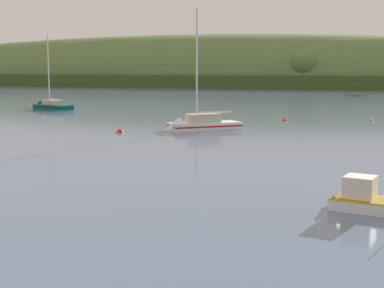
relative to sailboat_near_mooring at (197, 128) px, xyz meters
The scene contains 7 objects.
far_shoreline_hill 177.88m from the sailboat_near_mooring, 104.59° to the left, with size 503.14×102.16×42.71m.
sailboat_near_mooring is the anchor object (origin of this frame).
sailboat_midwater_white 41.03m from the sailboat_near_mooring, 143.40° to the left, with size 8.86×5.84×13.90m.
fishing_boat_moored 37.53m from the sailboat_near_mooring, 61.57° to the right, with size 5.43×3.13×3.16m.
mooring_buoy_foreground 8.84m from the sailboat_near_mooring, 148.06° to the right, with size 0.78×0.78×0.86m.
mooring_buoy_off_fishing_boat 26.23m from the sailboat_near_mooring, 40.83° to the left, with size 0.52×0.52×0.60m.
mooring_buoy_far_upstream 16.92m from the sailboat_near_mooring, 59.87° to the left, with size 0.62×0.62×0.70m.
Camera 1 is at (11.28, -8.95, 7.09)m, focal length 52.30 mm.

